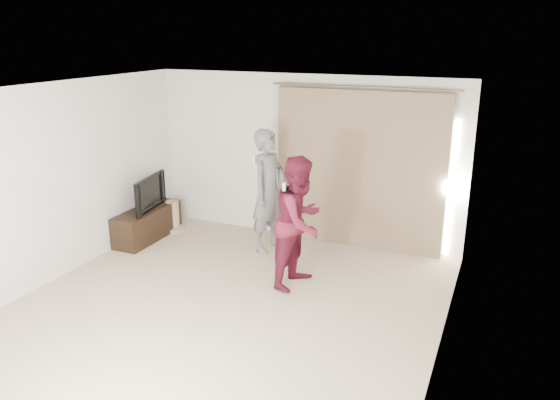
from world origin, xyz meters
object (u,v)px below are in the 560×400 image
(person_man, at_px, (269,191))
(person_woman, at_px, (300,222))
(tv_console, at_px, (147,224))
(tv, at_px, (145,193))

(person_man, relative_size, person_woman, 1.07)
(tv_console, xyz_separation_m, tv, (0.00, 0.00, 0.52))
(tv_console, height_order, tv, tv)
(person_woman, bearing_deg, person_man, 132.91)
(tv, bearing_deg, person_woman, -110.51)
(tv_console, xyz_separation_m, person_man, (1.98, 0.36, 0.68))
(person_man, bearing_deg, tv, -169.79)
(tv_console, distance_m, tv, 0.52)
(tv, bearing_deg, tv_console, -0.00)
(person_woman, bearing_deg, tv, 168.63)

